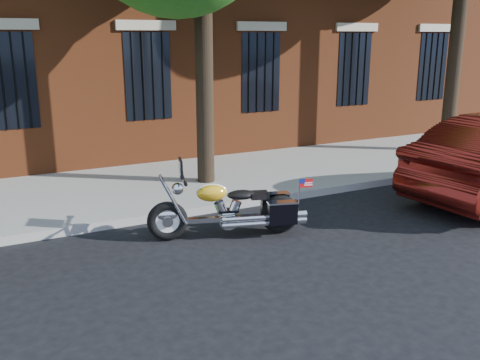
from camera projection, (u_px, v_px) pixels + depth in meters
name	position (u px, v px, depth m)	size (l,w,h in m)	color
ground	(249.00, 236.00, 8.62)	(120.00, 120.00, 0.00)	black
curb	(214.00, 207.00, 9.79)	(40.00, 0.16, 0.15)	gray
sidewalk	(178.00, 183.00, 11.41)	(40.00, 3.60, 0.15)	gray
motorcycle	(233.00, 210.00, 8.48)	(2.40, 1.20, 1.29)	black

